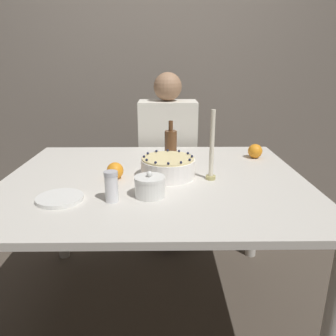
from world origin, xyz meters
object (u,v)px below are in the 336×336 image
at_px(cake, 168,167).
at_px(candle, 212,151).
at_px(person_man_blue_shirt, 168,171).
at_px(sugar_bowl, 150,186).
at_px(sugar_shaker, 111,186).
at_px(bottle, 171,143).

distance_m(cake, candle, 0.22).
relative_size(cake, person_man_blue_shirt, 0.21).
xyz_separation_m(candle, person_man_blue_shirt, (-0.19, 0.82, -0.37)).
height_order(cake, candle, candle).
xyz_separation_m(cake, sugar_bowl, (-0.08, -0.24, -0.00)).
bearing_deg(sugar_bowl, candle, 36.15).
bearing_deg(cake, sugar_bowl, -107.88).
xyz_separation_m(sugar_shaker, candle, (0.43, 0.25, 0.07)).
bearing_deg(person_man_blue_shirt, sugar_bowl, 85.18).
bearing_deg(sugar_bowl, person_man_blue_shirt, 85.18).
xyz_separation_m(cake, candle, (0.20, -0.04, 0.09)).
relative_size(sugar_shaker, person_man_blue_shirt, 0.10).
bearing_deg(cake, bottle, 86.80).
xyz_separation_m(sugar_bowl, person_man_blue_shirt, (0.09, 1.02, -0.28)).
xyz_separation_m(cake, person_man_blue_shirt, (0.01, 0.78, -0.28)).
height_order(cake, person_man_blue_shirt, person_man_blue_shirt).
distance_m(sugar_bowl, person_man_blue_shirt, 1.06).
distance_m(bottle, person_man_blue_shirt, 0.52).
relative_size(sugar_bowl, sugar_shaker, 1.02).
bearing_deg(sugar_bowl, sugar_shaker, -161.85).
distance_m(candle, bottle, 0.45).
distance_m(cake, sugar_shaker, 0.37).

